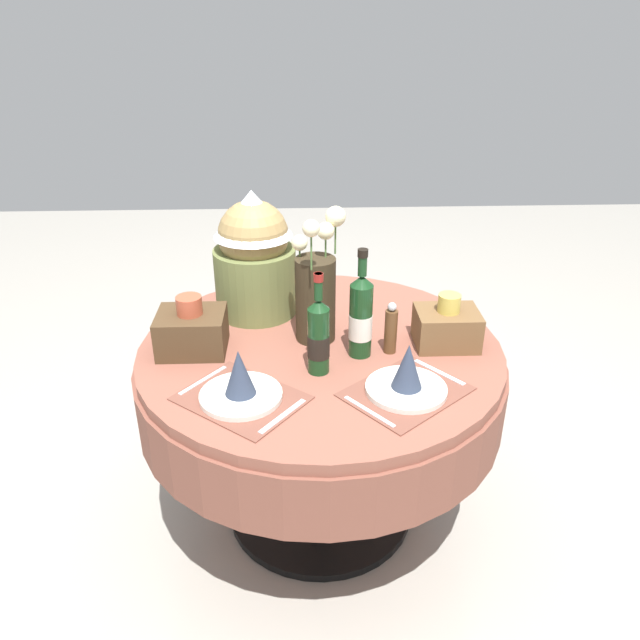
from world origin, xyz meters
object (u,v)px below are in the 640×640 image
at_px(dining_table, 320,384).
at_px(place_setting_right, 407,379).
at_px(wine_bottle_centre, 361,316).
at_px(woven_basket_side_left, 192,330).
at_px(gift_tub_back_left, 254,250).
at_px(pepper_mill, 391,329).
at_px(wine_bottle_left, 318,336).
at_px(place_setting_left, 240,385).
at_px(woven_basket_side_right, 447,326).
at_px(flower_vase, 316,291).

height_order(dining_table, place_setting_right, place_setting_right).
bearing_deg(wine_bottle_centre, woven_basket_side_left, 174.71).
height_order(dining_table, woven_basket_side_left, woven_basket_side_left).
distance_m(wine_bottle_centre, gift_tub_back_left, 0.49).
height_order(place_setting_right, pepper_mill, pepper_mill).
bearing_deg(pepper_mill, wine_bottle_left, -154.93).
bearing_deg(woven_basket_side_left, place_setting_left, -58.85).
height_order(woven_basket_side_left, woven_basket_side_right, woven_basket_side_left).
bearing_deg(woven_basket_side_left, wine_bottle_centre, -5.29).
bearing_deg(woven_basket_side_right, place_setting_left, -155.65).
xyz_separation_m(gift_tub_back_left, woven_basket_side_right, (0.64, -0.28, -0.17)).
xyz_separation_m(place_setting_right, pepper_mill, (-0.01, 0.24, 0.04)).
bearing_deg(pepper_mill, place_setting_right, -86.53).
distance_m(flower_vase, woven_basket_side_right, 0.45).
height_order(place_setting_right, woven_basket_side_right, woven_basket_side_right).
relative_size(flower_vase, gift_tub_back_left, 0.98).
xyz_separation_m(flower_vase, wine_bottle_left, (-0.00, -0.22, -0.05)).
bearing_deg(woven_basket_side_left, gift_tub_back_left, 55.36).
height_order(pepper_mill, woven_basket_side_right, woven_basket_side_right).
distance_m(wine_bottle_centre, pepper_mill, 0.12).
relative_size(flower_vase, woven_basket_side_right, 2.19).
xyz_separation_m(dining_table, wine_bottle_centre, (0.13, -0.06, 0.29)).
relative_size(wine_bottle_centre, gift_tub_back_left, 0.79).
height_order(dining_table, flower_vase, flower_vase).
xyz_separation_m(pepper_mill, woven_basket_side_right, (0.19, 0.04, -0.01)).
bearing_deg(pepper_mill, dining_table, 167.48).
bearing_deg(flower_vase, wine_bottle_centre, -40.23).
xyz_separation_m(gift_tub_back_left, woven_basket_side_left, (-0.19, -0.28, -0.17)).
bearing_deg(wine_bottle_centre, pepper_mill, 6.45).
xyz_separation_m(wine_bottle_left, pepper_mill, (0.24, 0.11, -0.04)).
bearing_deg(place_setting_right, pepper_mill, 93.47).
bearing_deg(wine_bottle_left, woven_basket_side_left, 159.73).
height_order(wine_bottle_left, woven_basket_side_right, wine_bottle_left).
xyz_separation_m(place_setting_right, gift_tub_back_left, (-0.47, 0.56, 0.19)).
xyz_separation_m(pepper_mill, gift_tub_back_left, (-0.45, 0.32, 0.16)).
distance_m(woven_basket_side_left, woven_basket_side_right, 0.84).
bearing_deg(dining_table, wine_bottle_left, -94.30).
relative_size(dining_table, wine_bottle_left, 3.77).
distance_m(gift_tub_back_left, woven_basket_side_right, 0.72).
height_order(place_setting_left, woven_basket_side_right, woven_basket_side_right).
height_order(wine_bottle_centre, woven_basket_side_right, wine_bottle_centre).
distance_m(place_setting_left, wine_bottle_left, 0.28).
distance_m(dining_table, gift_tub_back_left, 0.53).
bearing_deg(flower_vase, place_setting_right, -53.88).
height_order(dining_table, wine_bottle_left, wine_bottle_left).
relative_size(place_setting_right, woven_basket_side_left, 1.95).
distance_m(place_setting_left, woven_basket_side_right, 0.73).
height_order(place_setting_right, woven_basket_side_left, woven_basket_side_left).
bearing_deg(gift_tub_back_left, dining_table, -50.30).
relative_size(place_setting_left, wine_bottle_left, 1.30).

